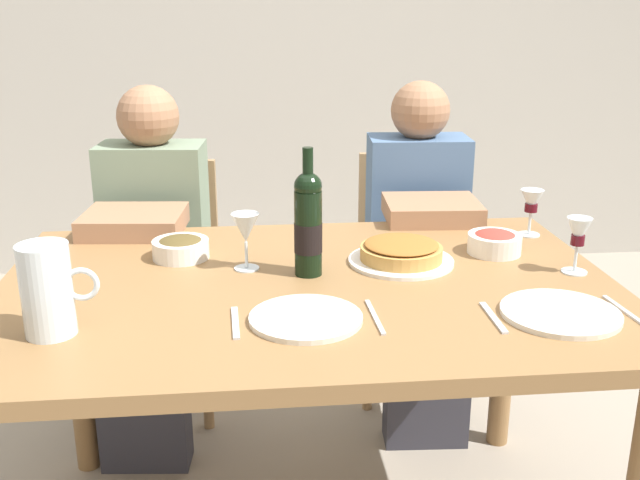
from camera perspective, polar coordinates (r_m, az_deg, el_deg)
name	(u,v)px	position (r m, az deg, el deg)	size (l,w,h in m)	color
back_wall	(269,3)	(3.95, -4.00, 17.82)	(8.00, 0.10, 2.80)	#B2ADA3
dining_table	(309,318)	(1.82, -0.87, -6.10)	(1.50, 1.00, 0.76)	olive
wine_bottle	(308,223)	(1.80, -0.92, 1.29)	(0.07, 0.07, 0.32)	black
water_pitcher	(48,295)	(1.59, -20.32, -4.03)	(0.16, 0.10, 0.19)	silver
baked_tart	(401,253)	(1.93, 6.31, -0.99)	(0.28, 0.28, 0.06)	white
salad_bowl	(495,242)	(2.04, 13.37, -0.12)	(0.14, 0.14, 0.06)	white
olive_bowl	(181,247)	(1.98, -10.75, -0.55)	(0.15, 0.15, 0.06)	white
wine_glass_left_diner	(531,204)	(2.21, 16.06, 2.72)	(0.07, 0.07, 0.14)	silver
wine_glass_right_diner	(246,230)	(1.86, -5.79, 0.79)	(0.07, 0.07, 0.15)	silver
wine_glass_centre	(578,235)	(1.93, 19.38, 0.36)	(0.06, 0.06, 0.14)	silver
dinner_plate_left_setting	(306,318)	(1.58, -1.11, -6.07)	(0.24, 0.24, 0.01)	silver
dinner_plate_right_setting	(560,313)	(1.69, 18.12, -5.40)	(0.26, 0.26, 0.01)	silver
fork_left_setting	(235,323)	(1.58, -6.57, -6.38)	(0.16, 0.01, 0.01)	silver
knife_left_setting	(375,317)	(1.60, 4.27, -5.95)	(0.18, 0.01, 0.01)	silver
knife_right_setting	(626,312)	(1.76, 22.61, -5.15)	(0.18, 0.01, 0.01)	silver
spoon_right_setting	(493,317)	(1.64, 13.28, -5.86)	(0.16, 0.01, 0.01)	silver
chair_left	(165,268)	(2.71, -11.88, -2.14)	(0.44, 0.44, 0.87)	#9E7A51
diner_left	(150,259)	(2.45, -13.03, -1.42)	(0.37, 0.53, 1.16)	gray
chair_right	(408,256)	(2.79, 6.83, -1.25)	(0.42, 0.42, 0.87)	#9E7A51
diner_right	(421,246)	(2.53, 7.80, -0.46)	(0.35, 0.52, 1.16)	#4C6B93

